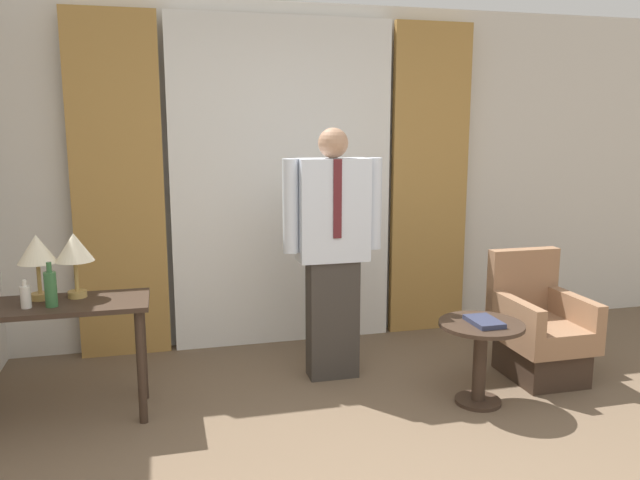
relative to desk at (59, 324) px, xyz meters
The scene contains 13 objects.
wall_back 2.10m from the desk, 37.08° to the left, with size 10.00×0.06×2.70m.
curtain_sheer_center 2.01m from the desk, 33.93° to the left, with size 1.76×0.06×2.58m.
curtain_drape_left 1.30m from the desk, 73.47° to the left, with size 0.67×0.06×2.58m.
curtain_drape_right 3.09m from the desk, 20.49° to the left, with size 0.67×0.06×2.58m.
desk is the anchor object (origin of this frame).
table_lamp_left 0.45m from the desk, 136.12° to the left, with size 0.23×0.23×0.39m.
table_lamp_right 0.45m from the desk, 43.88° to the left, with size 0.23×0.23×0.39m.
bottle_near_edge 0.25m from the desk, 100.39° to the right, with size 0.07×0.07×0.26m.
bottle_by_lamp 0.26m from the desk, 155.27° to the right, with size 0.06×0.06×0.16m.
person 1.80m from the desk, ahead, with size 0.69×0.23×1.74m.
armchair 3.17m from the desk, ahead, with size 0.53×0.64×0.87m.
side_table 2.58m from the desk, ahead, with size 0.53×0.53×0.53m.
book 2.58m from the desk, ahead, with size 0.17×0.25×0.03m.
Camera 1 is at (-0.94, -1.99, 1.75)m, focal length 35.00 mm.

